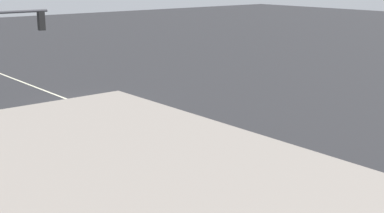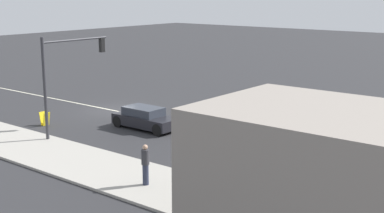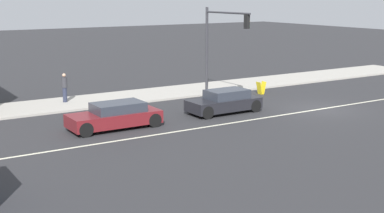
{
  "view_description": "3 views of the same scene",
  "coord_description": "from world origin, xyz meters",
  "views": [
    {
      "loc": [
        13.5,
        25.78,
        7.05
      ],
      "look_at": [
        -0.9,
        8.37,
        1.39
      ],
      "focal_mm": 50.0,
      "sensor_mm": 36.0,
      "label": 1
    },
    {
      "loc": [
        24.81,
        26.9,
        8.17
      ],
      "look_at": [
        0.98,
        7.87,
        1.5
      ],
      "focal_mm": 50.0,
      "sensor_mm": 36.0,
      "label": 2
    },
    {
      "loc": [
        -21.68,
        22.44,
        6.56
      ],
      "look_at": [
        -0.24,
        8.96,
        1.21
      ],
      "focal_mm": 50.0,
      "sensor_mm": 36.0,
      "label": 3
    }
  ],
  "objects": [
    {
      "name": "sedan_maroon",
      "position": [
        2.2,
        11.93,
        0.63
      ],
      "size": [
        1.88,
        4.54,
        1.29
      ],
      "color": "maroon",
      "rests_on": "ground"
    },
    {
      "name": "lane_marking_center",
      "position": [
        0.0,
        0.0,
        0.0
      ],
      "size": [
        0.16,
        60.0,
        0.01
      ],
      "primitive_type": "cube",
      "color": "beige",
      "rests_on": "ground"
    },
    {
      "name": "sedan_dark",
      "position": [
        2.2,
        5.27,
        0.63
      ],
      "size": [
        1.77,
        4.18,
        1.3
      ],
      "color": "black",
      "rests_on": "ground"
    }
  ]
}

